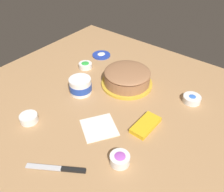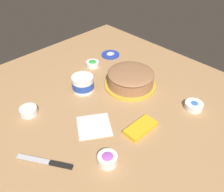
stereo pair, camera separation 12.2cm
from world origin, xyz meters
The scene contains 11 objects.
ground_plane centered at (0.00, 0.00, 0.00)m, with size 1.54×1.54×0.00m, color tan.
frosted_cake centered at (0.26, 0.04, 0.05)m, with size 0.29×0.29×0.10m.
frosting_tub centered at (0.05, 0.19, 0.04)m, with size 0.12×0.12×0.09m.
frosting_tub_lid centered at (0.42, 0.37, 0.01)m, with size 0.12×0.12×0.02m.
spreading_knife centered at (-0.35, -0.09, 0.01)m, with size 0.14×0.21×0.01m.
sprinkle_bowl_yellow centered at (-0.26, 0.23, 0.02)m, with size 0.08×0.08×0.04m.
sprinkle_bowl_blue centered at (0.34, -0.31, 0.02)m, with size 0.09×0.09×0.03m.
sprinkle_bowl_green centered at (0.25, 0.35, 0.02)m, with size 0.08×0.08×0.03m.
sprinkle_bowl_rainbow centered at (-0.19, -0.24, 0.02)m, with size 0.08×0.08×0.04m.
candy_box_lower centered at (0.04, -0.22, 0.01)m, with size 0.16×0.08×0.02m, color yellow.
paper_napkin centered at (-0.09, -0.06, 0.00)m, with size 0.15×0.15×0.01m, color white.
Camera 2 is at (-0.58, -0.67, 0.80)m, focal length 38.58 mm.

